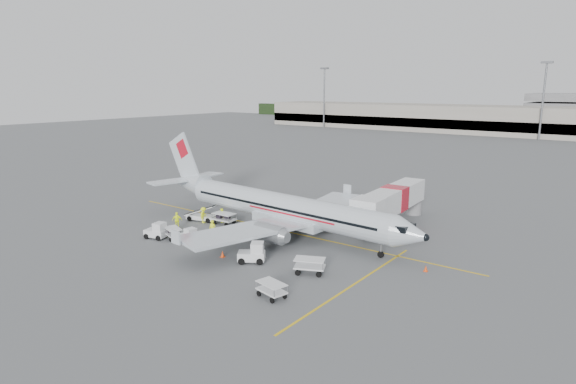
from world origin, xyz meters
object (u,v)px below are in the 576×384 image
object	(u,v)px
aircraft	(284,189)
tug_fore	(251,252)
belt_loader	(201,210)
jet_bridge	(394,207)
tug_mid	(188,235)
tug_aft	(156,230)

from	to	relation	value
aircraft	tug_fore	size ratio (longest dim) A/B	14.60
aircraft	belt_loader	bearing A→B (deg)	-165.94
jet_bridge	tug_fore	distance (m)	18.63
tug_fore	tug_mid	distance (m)	8.71
belt_loader	tug_aft	distance (m)	7.49
aircraft	tug_aft	size ratio (longest dim) A/B	15.64
jet_bridge	belt_loader	distance (m)	21.74
jet_bridge	tug_mid	xyz separation A→B (m)	(-13.85, -17.41, -1.47)
tug_fore	tug_aft	xyz separation A→B (m)	(-12.32, -0.65, -0.06)
belt_loader	tug_mid	distance (m)	7.93
aircraft	jet_bridge	size ratio (longest dim) A/B	2.01
tug_aft	tug_mid	bearing A→B (deg)	2.42
tug_fore	tug_aft	bearing A→B (deg)	149.09
jet_bridge	tug_aft	world-z (taller)	jet_bridge
jet_bridge	aircraft	bearing A→B (deg)	-134.24
aircraft	tug_fore	bearing A→B (deg)	-67.38
tug_aft	belt_loader	bearing A→B (deg)	84.73
aircraft	tug_mid	bearing A→B (deg)	-121.27
belt_loader	tug_fore	world-z (taller)	belt_loader
aircraft	tug_aft	bearing A→B (deg)	-131.44
tug_aft	jet_bridge	bearing A→B (deg)	32.26
aircraft	tug_fore	world-z (taller)	aircraft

